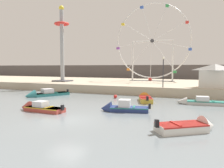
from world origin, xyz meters
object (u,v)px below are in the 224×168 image
drop_tower_steel_tower (62,44)px  motorboat_faded_red (38,108)px  motorboat_white_red_stripe (191,127)px  ferris_wheel_white_frame (152,42)px  motorboat_mustard_yellow (145,98)px  promenade_lamp_near (163,67)px  carnival_booth_white_ticket (215,75)px  motorboat_teal_painted (43,94)px  mooring_buoy_orange (115,96)px  motorboat_pale_grey (198,102)px  motorboat_navy_blue (121,108)px

drop_tower_steel_tower → motorboat_faded_red: bearing=-60.3°
motorboat_white_red_stripe → ferris_wheel_white_frame: size_ratio=0.26×
motorboat_mustard_yellow → ferris_wheel_white_frame: bearing=-9.3°
drop_tower_steel_tower → promenade_lamp_near: size_ratio=3.45×
motorboat_faded_red → carnival_booth_white_ticket: 21.63m
ferris_wheel_white_frame → motorboat_teal_painted: bearing=-118.6°
motorboat_teal_painted → mooring_buoy_orange: 9.73m
ferris_wheel_white_frame → motorboat_pale_grey: bearing=-63.2°
motorboat_pale_grey → carnival_booth_white_ticket: (1.66, 6.74, 2.52)m
motorboat_white_red_stripe → carnival_booth_white_ticket: (1.72, 17.13, 2.52)m
motorboat_pale_grey → promenade_lamp_near: promenade_lamp_near is taller
carnival_booth_white_ticket → mooring_buoy_orange: bearing=-153.0°
motorboat_mustard_yellow → motorboat_faded_red: 11.95m
motorboat_teal_painted → promenade_lamp_near: bearing=140.8°
motorboat_teal_painted → motorboat_pale_grey: bearing=122.0°
ferris_wheel_white_frame → promenade_lamp_near: 14.36m
motorboat_mustard_yellow → ferris_wheel_white_frame: 19.29m
motorboat_faded_red → mooring_buoy_orange: size_ratio=10.88×
motorboat_navy_blue → mooring_buoy_orange: bearing=-77.8°
motorboat_mustard_yellow → drop_tower_steel_tower: drop_tower_steel_tower is taller
motorboat_pale_grey → motorboat_faded_red: (-12.89, -9.06, 0.00)m
motorboat_teal_painted → motorboat_white_red_stripe: motorboat_teal_painted is taller
motorboat_teal_painted → motorboat_navy_blue: (13.00, -5.28, 0.03)m
promenade_lamp_near → mooring_buoy_orange: promenade_lamp_near is taller
carnival_booth_white_ticket → promenade_lamp_near: 6.51m
motorboat_white_red_stripe → motorboat_navy_blue: (-6.04, 4.02, 0.03)m
motorboat_pale_grey → mooring_buoy_orange: (-9.58, 0.94, -0.05)m
motorboat_white_red_stripe → promenade_lamp_near: promenade_lamp_near is taller
motorboat_pale_grey → promenade_lamp_near: (-4.48, 4.83, 3.53)m
drop_tower_steel_tower → ferris_wheel_white_frame: bearing=28.4°
motorboat_navy_blue → promenade_lamp_near: size_ratio=1.11×
motorboat_teal_painted → ferris_wheel_white_frame: (10.20, 18.72, 8.30)m
motorboat_navy_blue → motorboat_faded_red: size_ratio=0.92×
carnival_booth_white_ticket → mooring_buoy_orange: size_ratio=9.30×
motorboat_pale_grey → promenade_lamp_near: size_ratio=1.35×
motorboat_mustard_yellow → promenade_lamp_near: bearing=-35.9°
motorboat_teal_painted → mooring_buoy_orange: bearing=130.8°
motorboat_teal_painted → motorboat_white_red_stripe: (19.03, -9.30, 0.01)m
motorboat_teal_painted → drop_tower_steel_tower: 14.04m
motorboat_pale_grey → motorboat_mustard_yellow: motorboat_pale_grey is taller
motorboat_navy_blue → carnival_booth_white_ticket: carnival_booth_white_ticket is taller
motorboat_white_red_stripe → ferris_wheel_white_frame: (-8.83, 28.02, 8.29)m
motorboat_mustard_yellow → carnival_booth_white_ticket: bearing=-69.6°
motorboat_teal_painted → ferris_wheel_white_frame: size_ratio=0.40×
drop_tower_steel_tower → motorboat_pale_grey: bearing=-22.3°
motorboat_white_red_stripe → promenade_lamp_near: 16.24m
carnival_booth_white_ticket → motorboat_pale_grey: bearing=-104.1°
motorboat_mustard_yellow → mooring_buoy_orange: motorboat_mustard_yellow is taller
motorboat_mustard_yellow → motorboat_pale_grey: bearing=-114.8°
motorboat_navy_blue → promenade_lamp_near: promenade_lamp_near is taller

